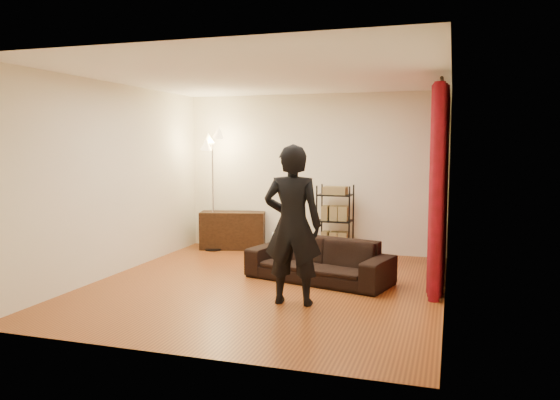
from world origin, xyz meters
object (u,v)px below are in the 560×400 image
(person, at_px, (293,225))
(floor_lamp, at_px, (213,192))
(storage_boxes, at_px, (283,242))
(media_cabinet, at_px, (233,230))
(wire_shelf, at_px, (335,221))
(sofa, at_px, (319,260))

(person, relative_size, floor_lamp, 0.90)
(floor_lamp, bearing_deg, storage_boxes, 14.80)
(media_cabinet, distance_m, wire_shelf, 1.88)
(media_cabinet, bearing_deg, person, -70.31)
(storage_boxes, bearing_deg, person, -70.75)
(wire_shelf, bearing_deg, storage_boxes, -171.02)
(wire_shelf, bearing_deg, media_cabinet, -163.19)
(sofa, height_order, person, person)
(sofa, xyz_separation_m, media_cabinet, (-1.99, 1.79, 0.04))
(person, bearing_deg, storage_boxes, -75.01)
(person, bearing_deg, media_cabinet, -60.48)
(sofa, relative_size, person, 1.06)
(storage_boxes, height_order, wire_shelf, wire_shelf)
(floor_lamp, bearing_deg, person, -50.40)
(person, height_order, floor_lamp, floor_lamp)
(sofa, relative_size, media_cabinet, 1.73)
(floor_lamp, bearing_deg, wire_shelf, 3.40)
(media_cabinet, bearing_deg, storage_boxes, -8.72)
(sofa, height_order, floor_lamp, floor_lamp)
(sofa, bearing_deg, storage_boxes, 135.03)
(sofa, relative_size, storage_boxes, 5.22)
(person, xyz_separation_m, floor_lamp, (-2.23, 2.69, 0.10))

